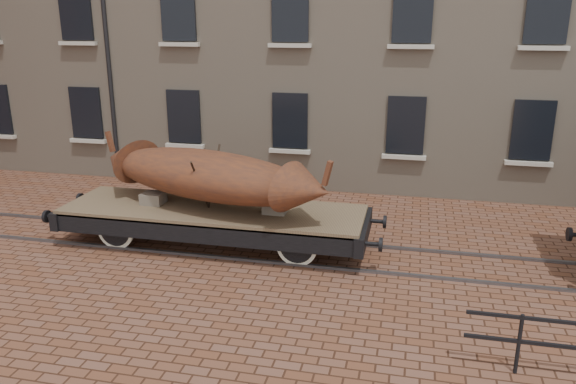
# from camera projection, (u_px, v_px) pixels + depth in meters

# --- Properties ---
(ground) EXTENTS (90.00, 90.00, 0.00)m
(ground) POSITION_uv_depth(u_px,v_px,m) (349.00, 257.00, 12.78)
(ground) COLOR brown
(rail_track) EXTENTS (30.00, 1.52, 0.06)m
(rail_track) POSITION_uv_depth(u_px,v_px,m) (350.00, 256.00, 12.77)
(rail_track) COLOR #59595E
(rail_track) RESTS_ON ground
(flatcar_wagon) EXTENTS (8.02, 2.17, 1.21)m
(flatcar_wagon) POSITION_uv_depth(u_px,v_px,m) (213.00, 215.00, 13.25)
(flatcar_wagon) COLOR brown
(flatcar_wagon) RESTS_ON ground
(iron_boat) EXTENTS (6.31, 3.32, 1.54)m
(iron_boat) POSITION_uv_depth(u_px,v_px,m) (207.00, 175.00, 12.98)
(iron_boat) COLOR brown
(iron_boat) RESTS_ON flatcar_wagon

